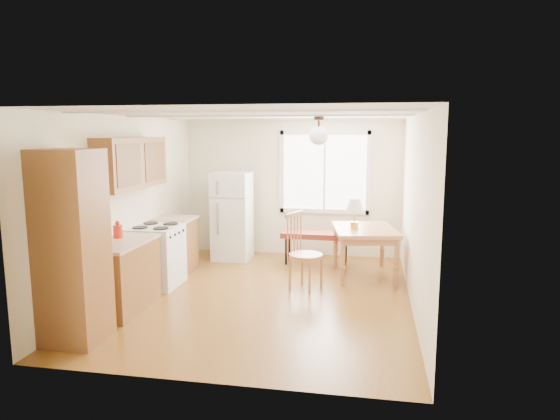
% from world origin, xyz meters
% --- Properties ---
extents(room_shell, '(4.60, 5.60, 2.62)m').
position_xyz_m(room_shell, '(0.00, 0.00, 1.25)').
color(room_shell, brown).
rests_on(room_shell, ground).
extents(kitchen_run, '(0.65, 3.40, 2.20)m').
position_xyz_m(kitchen_run, '(-1.72, -0.63, 0.84)').
color(kitchen_run, brown).
rests_on(kitchen_run, ground).
extents(window_unit, '(1.64, 0.05, 1.51)m').
position_xyz_m(window_unit, '(0.60, 2.47, 1.55)').
color(window_unit, white).
rests_on(window_unit, room_shell).
extents(pendant_light, '(0.26, 0.26, 0.40)m').
position_xyz_m(pendant_light, '(0.70, 0.40, 2.24)').
color(pendant_light, black).
rests_on(pendant_light, room_shell).
extents(refrigerator, '(0.65, 0.68, 1.57)m').
position_xyz_m(refrigerator, '(-1.00, 1.95, 0.78)').
color(refrigerator, white).
rests_on(refrigerator, ground).
extents(bench, '(1.22, 0.48, 0.56)m').
position_xyz_m(bench, '(0.53, 1.88, 0.49)').
color(bench, maroon).
rests_on(bench, ground).
extents(dining_table, '(1.13, 1.38, 0.78)m').
position_xyz_m(dining_table, '(1.35, 1.26, 0.68)').
color(dining_table, '#9C613C').
rests_on(dining_table, ground).
extents(chair, '(0.55, 0.54, 1.11)m').
position_xyz_m(chair, '(0.44, 0.46, 0.64)').
color(chair, '#9C613C').
rests_on(chair, ground).
extents(table_lamp, '(0.27, 0.27, 0.47)m').
position_xyz_m(table_lamp, '(1.20, 1.18, 1.12)').
color(table_lamp, gold).
rests_on(table_lamp, dining_table).
extents(coffee_maker, '(0.23, 0.28, 0.39)m').
position_xyz_m(coffee_maker, '(-1.72, -1.32, 1.04)').
color(coffee_maker, black).
rests_on(coffee_maker, kitchen_run).
extents(kettle, '(0.12, 0.12, 0.23)m').
position_xyz_m(kettle, '(-1.82, -0.65, 0.99)').
color(kettle, red).
rests_on(kettle, kitchen_run).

